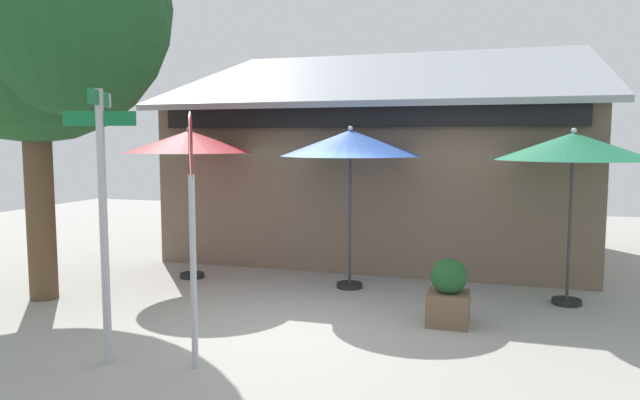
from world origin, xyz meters
TOP-DOWN VIEW (x-y plane):
  - ground_plane at (0.00, 0.00)m, footprint 28.00×28.00m
  - cafe_building at (0.18, 5.81)m, footprint 8.88×5.77m
  - street_sign_post at (-1.49, -1.91)m, footprint 0.72×0.78m
  - stop_sign at (-0.48, -1.75)m, footprint 0.35×0.65m
  - patio_umbrella_crimson_left at (-2.68, 2.09)m, footprint 2.28×2.28m
  - patio_umbrella_royal_blue_center at (0.27, 2.22)m, footprint 2.35×2.35m
  - patio_umbrella_forest_green_right at (3.72, 2.21)m, footprint 2.33×2.33m
  - shade_tree at (-3.98, 0.01)m, footprint 4.58×4.22m
  - sidewalk_planter at (2.06, 0.65)m, footprint 0.55×0.55m

SIDE VIEW (x-z plane):
  - ground_plane at x=0.00m, z-range -0.10..0.00m
  - sidewalk_planter at x=2.06m, z-range -0.03..0.89m
  - cafe_building at x=0.18m, z-range -0.65..4.17m
  - street_sign_post at x=-1.49m, z-range 0.32..3.38m
  - stop_sign at x=-0.48m, z-range 0.53..3.35m
  - patio_umbrella_forest_green_right at x=3.72m, z-range 1.05..3.75m
  - patio_umbrella_royal_blue_center at x=0.27m, z-range 1.07..3.82m
  - patio_umbrella_crimson_left at x=-2.68m, z-range 1.09..3.84m
  - shade_tree at x=-3.98m, z-range 1.13..7.81m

